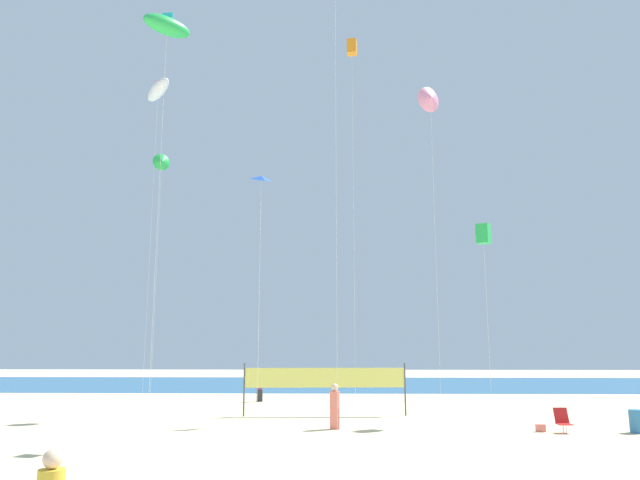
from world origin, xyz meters
The scene contains 15 objects.
ground_plane centered at (0.00, 0.00, 0.00)m, with size 120.00×120.00×0.00m, color beige.
ocean_band centered at (0.00, 31.60, 0.00)m, with size 120.00×20.00×0.01m, color #28608C.
beachgoer_coral_shirt centered at (0.45, 4.70, 0.93)m, with size 0.40×0.40×1.73m.
beachgoer_plum_shirt centered at (-3.94, 15.87, 0.81)m, with size 0.35×0.35×1.52m.
folding_beach_chair centered at (9.03, 4.04, 0.47)m, with size 0.52×0.65×0.89m.
trash_barrel centered at (11.78, 4.02, 0.42)m, with size 0.55×0.55×0.84m, color teal.
volleyball_net centered at (-0.02, 8.99, 1.63)m, with size 7.57×0.54×2.40m.
beach_handbag centered at (8.25, 4.21, 0.14)m, with size 0.35×0.17×0.28m, color #EA7260.
kite_green_inflatable centered at (-7.31, 5.91, 17.91)m, with size 2.31×2.43×18.59m.
kite_green_box centered at (7.23, 7.26, 8.19)m, with size 0.76×0.76×8.65m.
kite_pink_delta centered at (5.57, 10.26, 16.05)m, with size 1.40×0.99×16.78m.
kite_orange_box centered at (1.54, 13.33, 20.60)m, with size 0.62×0.62×21.16m.
kite_green_delta centered at (-10.88, 17.62, 15.06)m, with size 1.12×0.82×15.66m.
kite_blue_diamond centered at (-2.29, 2.29, 9.38)m, with size 0.88×0.89×9.64m.
kite_white_inflatable centered at (-11.97, 19.49, 20.97)m, with size 2.60×2.66×21.79m.
Camera 1 is at (0.51, -19.17, 3.25)m, focal length 33.03 mm.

